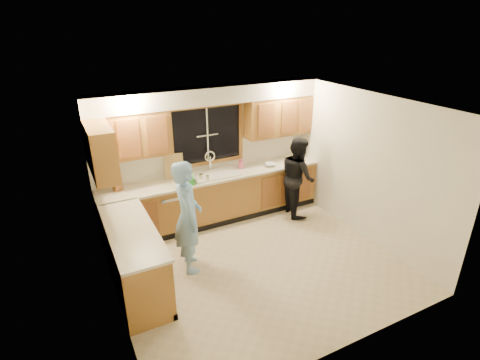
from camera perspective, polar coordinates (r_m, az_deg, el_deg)
name	(u,v)px	position (r m, az deg, el deg)	size (l,w,h in m)	color
floor	(256,263)	(6.07, 2.52, -12.55)	(4.20, 4.20, 0.00)	beige
ceiling	(260,106)	(5.02, 3.03, 11.18)	(4.20, 4.20, 0.00)	silver
wall_back	(208,153)	(7.01, -4.94, 4.11)	(4.20, 4.20, 0.00)	white
wall_left	(108,225)	(4.85, -19.51, -6.54)	(3.80, 3.80, 0.00)	white
wall_right	(366,168)	(6.65, 18.71, 1.80)	(3.80, 3.80, 0.00)	white
base_cabinets_back	(215,198)	(7.07, -3.79, -2.81)	(4.20, 0.60, 0.88)	#A77130
base_cabinets_left	(134,259)	(5.60, -15.89, -11.50)	(0.60, 1.90, 0.88)	#A77130
countertop_back	(215,176)	(6.87, -3.84, 0.59)	(4.20, 0.63, 0.04)	beige
countertop_left	(131,231)	(5.36, -16.27, -7.42)	(0.63, 1.90, 0.04)	beige
upper_cabinets_left	(128,136)	(6.32, -16.64, 6.48)	(1.35, 0.33, 0.75)	#A77130
upper_cabinets_right	(278,116)	(7.34, 5.88, 9.64)	(1.35, 0.33, 0.75)	#A77130
upper_cabinets_return	(101,152)	(5.67, -20.42, 4.07)	(0.33, 0.90, 0.75)	#A77130
soffit	(209,95)	(6.57, -4.68, 12.74)	(4.20, 0.35, 0.30)	beige
window_frame	(207,135)	(6.90, -5.01, 6.83)	(1.44, 0.03, 1.14)	black
sink	(215,178)	(6.90, -3.90, 0.37)	(0.86, 0.52, 0.57)	white
dishwasher	(172,210)	(6.83, -10.32, -4.46)	(0.60, 0.56, 0.82)	white
stove	(143,282)	(5.14, -14.49, -14.78)	(0.58, 0.75, 0.90)	white
man	(188,217)	(5.58, -7.97, -5.59)	(0.64, 0.42, 1.76)	#7DB5EC
woman	(298,176)	(7.24, 8.76, 0.54)	(0.76, 0.59, 1.56)	black
knife_block	(117,183)	(6.53, -18.21, -0.49)	(0.13, 0.11, 0.25)	#98592A
cutting_board	(174,166)	(6.77, -10.01, 2.14)	(0.33, 0.02, 0.45)	tan
dish_crate	(186,180)	(6.55, -8.30, 0.02)	(0.28, 0.26, 0.13)	green
soap_bottle	(241,163)	(7.16, 0.16, 2.61)	(0.09, 0.09, 0.19)	#E8588A
bowl	(270,165)	(7.29, 4.61, 2.35)	(0.21, 0.21, 0.05)	silver
can_left	(208,179)	(6.59, -4.96, 0.22)	(0.06, 0.06, 0.11)	beige
can_right	(201,177)	(6.65, -5.96, 0.44)	(0.06, 0.06, 0.11)	beige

